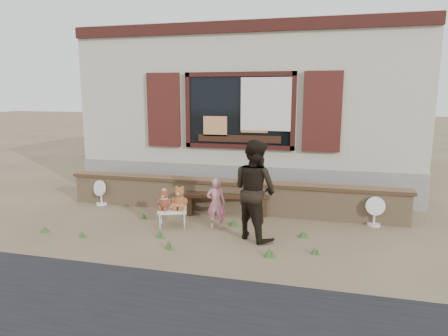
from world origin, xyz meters
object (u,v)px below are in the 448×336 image
(folding_chair, at_px, (172,211))
(adult, at_px, (255,190))
(teddy_bear_right, at_px, (180,197))
(bench, at_px, (227,199))
(teddy_bear_left, at_px, (164,199))
(child, at_px, (216,204))

(folding_chair, xyz_separation_m, adult, (1.59, -0.25, 0.55))
(folding_chair, distance_m, adult, 1.70)
(teddy_bear_right, relative_size, adult, 0.26)
(teddy_bear_right, height_order, adult, adult)
(folding_chair, bearing_deg, bench, 29.84)
(adult, bearing_deg, bench, -21.80)
(teddy_bear_left, relative_size, teddy_bear_right, 0.86)
(teddy_bear_right, bearing_deg, folding_chair, 180.00)
(bench, bearing_deg, folding_chair, -141.99)
(bench, relative_size, folding_chair, 2.69)
(teddy_bear_left, bearing_deg, bench, 26.92)
(teddy_bear_left, height_order, adult, adult)
(child, bearing_deg, folding_chair, -8.89)
(child, distance_m, adult, 0.89)
(child, bearing_deg, bench, -99.99)
(bench, xyz_separation_m, teddy_bear_right, (-0.68, -0.90, 0.23))
(teddy_bear_right, relative_size, child, 0.47)
(bench, relative_size, teddy_bear_left, 4.57)
(folding_chair, xyz_separation_m, teddy_bear_left, (-0.13, -0.05, 0.22))
(teddy_bear_left, xyz_separation_m, teddy_bear_right, (0.26, 0.09, 0.03))
(bench, height_order, child, child)
(teddy_bear_left, bearing_deg, adult, -26.09)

